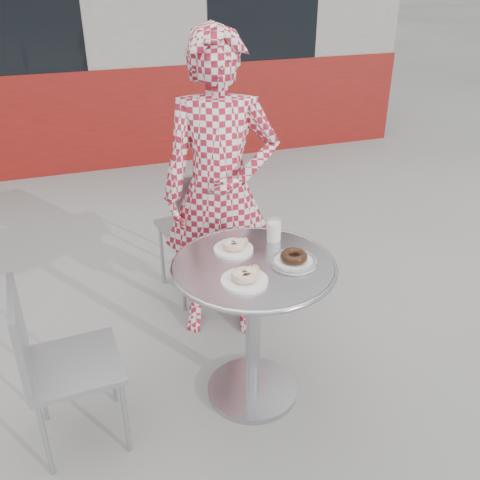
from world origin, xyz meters
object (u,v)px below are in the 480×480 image
object	(u,v)px
plate_far	(234,246)
chair_far	(199,253)
plate_checker	(294,260)
bistro_table	(254,298)
milk_cup	(274,231)
plate_near	(245,277)
chair_left	(77,394)
seated_person	(220,193)

from	to	relation	value
plate_far	chair_far	bearing A→B (deg)	86.66
chair_far	plate_checker	xyz separation A→B (m)	(0.16, -1.05, 0.49)
plate_far	bistro_table	bearing A→B (deg)	-74.03
plate_far	milk_cup	size ratio (longest dim) A/B	1.62
bistro_table	plate_near	bearing A→B (deg)	-125.03
chair_far	milk_cup	xyz separation A→B (m)	(0.16, -0.83, 0.53)
chair_left	milk_cup	xyz separation A→B (m)	(1.00, 0.18, 0.55)
bistro_table	plate_near	size ratio (longest dim) A/B	3.79
chair_far	plate_near	size ratio (longest dim) A/B	4.47
seated_person	plate_far	bearing A→B (deg)	-82.90
bistro_table	plate_checker	size ratio (longest dim) A/B	3.59
seated_person	plate_near	bearing A→B (deg)	-82.71
chair_left	plate_far	size ratio (longest dim) A/B	4.41
chair_far	chair_left	world-z (taller)	chair_far
chair_left	seated_person	size ratio (longest dim) A/B	0.48
chair_left	milk_cup	world-z (taller)	milk_cup
plate_checker	plate_near	bearing A→B (deg)	-164.01
plate_checker	plate_far	bearing A→B (deg)	136.38
seated_person	plate_near	world-z (taller)	seated_person
plate_near	plate_far	bearing A→B (deg)	80.71
chair_left	plate_far	bearing A→B (deg)	-81.49
plate_far	plate_near	bearing A→B (deg)	-99.29
plate_checker	milk_cup	distance (m)	0.23
milk_cup	chair_left	bearing A→B (deg)	-169.82
plate_far	plate_checker	world-z (taller)	plate_checker
chair_far	plate_checker	size ratio (longest dim) A/B	4.24
chair_far	plate_checker	bearing A→B (deg)	89.72
seated_person	plate_checker	size ratio (longest dim) A/B	8.06
chair_far	chair_left	size ratio (longest dim) A/B	1.10
bistro_table	plate_checker	distance (m)	0.27
plate_near	plate_checker	bearing A→B (deg)	15.99
plate_far	milk_cup	xyz separation A→B (m)	(0.21, 0.02, 0.03)
chair_far	seated_person	xyz separation A→B (m)	(0.03, -0.39, 0.57)
chair_left	plate_near	world-z (taller)	chair_left
plate_near	milk_cup	xyz separation A→B (m)	(0.25, 0.30, 0.03)
plate_checker	bistro_table	bearing A→B (deg)	162.93
chair_left	milk_cup	bearing A→B (deg)	-82.40
bistro_table	chair_far	bearing A→B (deg)	89.59
chair_left	plate_checker	distance (m)	1.12
plate_checker	chair_far	bearing A→B (deg)	98.67
chair_far	seated_person	bearing A→B (deg)	85.35
chair_far	seated_person	world-z (taller)	seated_person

